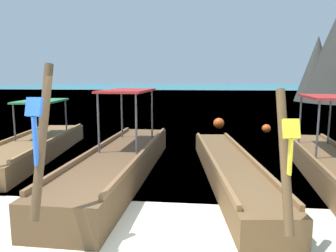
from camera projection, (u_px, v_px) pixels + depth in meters
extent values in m
plane|color=beige|center=(141.00, 249.00, 4.59)|extent=(120.00, 120.00, 0.00)
plane|color=#147A89|center=(197.00, 90.00, 65.31)|extent=(120.00, 120.00, 0.00)
cube|color=brown|center=(34.00, 149.00, 9.89)|extent=(2.03, 6.32, 0.55)
cube|color=#9F7246|center=(12.00, 138.00, 9.84)|extent=(0.66, 5.69, 0.10)
cube|color=#9F7246|center=(54.00, 139.00, 9.84)|extent=(0.66, 5.69, 0.10)
cylinder|color=#4C4C51|center=(14.00, 123.00, 9.61)|extent=(0.05, 0.05, 1.14)
cylinder|color=#4C4C51|center=(46.00, 123.00, 9.61)|extent=(0.05, 0.05, 1.14)
cylinder|color=#4C4C51|center=(39.00, 116.00, 11.45)|extent=(0.05, 0.05, 1.14)
cylinder|color=#4C4C51|center=(66.00, 116.00, 11.45)|extent=(0.05, 0.05, 1.14)
cube|color=#2D844C|center=(41.00, 101.00, 10.44)|extent=(1.39, 2.17, 0.06)
cube|color=brown|center=(120.00, 164.00, 7.92)|extent=(1.54, 6.91, 0.65)
cube|color=brown|center=(95.00, 149.00, 7.95)|extent=(0.26, 6.32, 0.10)
cube|color=brown|center=(145.00, 150.00, 7.78)|extent=(0.26, 6.32, 0.10)
cylinder|color=brown|center=(42.00, 140.00, 4.20)|extent=(0.14, 0.73, 2.05)
cube|color=blue|center=(34.00, 107.00, 4.00)|extent=(0.20, 0.13, 0.25)
cube|color=blue|center=(35.00, 141.00, 4.04)|extent=(0.03, 0.08, 0.64)
cylinder|color=#4C4C51|center=(98.00, 124.00, 7.66)|extent=(0.05, 0.05, 1.45)
cylinder|color=#4C4C51|center=(136.00, 124.00, 7.53)|extent=(0.05, 0.05, 1.45)
cylinder|color=#4C4C51|center=(122.00, 114.00, 9.68)|extent=(0.05, 0.05, 1.45)
cylinder|color=#4C4C51|center=(152.00, 114.00, 9.55)|extent=(0.05, 0.05, 1.45)
cube|color=#AD2323|center=(128.00, 91.00, 8.49)|extent=(1.21, 2.29, 0.06)
cube|color=brown|center=(229.00, 169.00, 7.66)|extent=(1.73, 6.69, 0.53)
cube|color=brown|center=(211.00, 157.00, 7.61)|extent=(0.75, 6.07, 0.10)
cube|color=brown|center=(249.00, 157.00, 7.61)|extent=(0.75, 6.07, 0.10)
cylinder|color=brown|center=(285.00, 160.00, 4.07)|extent=(0.20, 0.72, 1.83)
cube|color=yellow|center=(291.00, 129.00, 3.86)|extent=(0.21, 0.15, 0.25)
cube|color=yellow|center=(290.00, 157.00, 3.89)|extent=(0.04, 0.08, 0.46)
cube|color=brown|center=(331.00, 168.00, 7.75)|extent=(1.67, 6.40, 0.54)
cube|color=brown|center=(308.00, 155.00, 7.80)|extent=(0.55, 5.81, 0.10)
cylinder|color=#4C4C51|center=(318.00, 130.00, 7.52)|extent=(0.05, 0.05, 1.40)
cylinder|color=#4C4C51|center=(300.00, 120.00, 9.36)|extent=(0.05, 0.05, 1.40)
cylinder|color=#4C4C51|center=(329.00, 120.00, 9.21)|extent=(0.05, 0.05, 1.40)
cube|color=#AD2323|center=(326.00, 97.00, 8.26)|extent=(1.15, 2.17, 0.06)
cone|color=#3D3D38|center=(317.00, 69.00, 32.80)|extent=(4.17, 4.17, 6.75)
sphere|color=#EA5119|center=(219.00, 123.00, 15.39)|extent=(0.53, 0.53, 0.53)
sphere|color=#EA5119|center=(266.00, 129.00, 14.23)|extent=(0.39, 0.39, 0.39)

